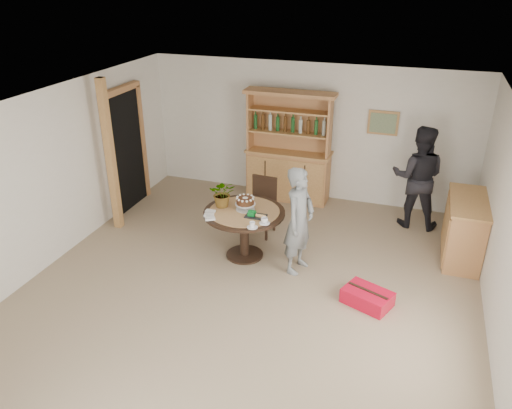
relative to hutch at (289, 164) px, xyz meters
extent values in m
plane|color=#9E886C|center=(0.30, -3.24, -0.69)|extent=(7.00, 7.00, 0.00)
cube|color=white|center=(0.30, 0.26, 0.56)|extent=(6.00, 0.04, 2.50)
cube|color=white|center=(-2.70, -3.24, 0.56)|extent=(0.04, 7.00, 2.50)
cube|color=white|center=(3.30, -3.24, 0.56)|extent=(0.04, 7.00, 2.50)
cube|color=white|center=(0.30, -3.24, 1.81)|extent=(6.00, 7.00, 0.04)
cube|color=tan|center=(1.60, 0.23, 0.86)|extent=(0.52, 0.03, 0.42)
cube|color=#59724C|center=(1.60, 0.21, 0.86)|extent=(0.44, 0.02, 0.34)
cube|color=black|center=(-2.64, -1.24, 0.36)|extent=(0.10, 0.90, 2.10)
cube|color=tan|center=(-2.62, -1.74, 0.36)|extent=(0.12, 0.10, 2.10)
cube|color=tan|center=(-2.62, -0.74, 0.36)|extent=(0.12, 0.10, 2.10)
cube|color=tan|center=(-2.62, -1.24, 1.44)|extent=(0.12, 1.10, 0.10)
cube|color=tan|center=(-2.40, -2.04, 0.56)|extent=(0.12, 0.12, 2.50)
cube|color=tan|center=(0.00, 0.00, -0.24)|extent=(1.50, 0.50, 0.90)
cube|color=tan|center=(0.00, 0.00, 0.23)|extent=(1.56, 0.54, 0.04)
cube|color=tan|center=(0.00, 0.10, 0.78)|extent=(1.50, 0.04, 1.06)
cube|color=tan|center=(-0.73, -0.05, 0.78)|extent=(0.04, 0.34, 1.06)
cube|color=tan|center=(0.73, -0.05, 0.78)|extent=(0.04, 0.34, 1.06)
cube|color=tan|center=(0.00, -0.05, 0.61)|extent=(1.44, 0.32, 0.03)
cube|color=tan|center=(0.00, -0.05, 1.01)|extent=(1.44, 0.32, 0.03)
cube|color=tan|center=(0.00, -0.05, 1.32)|extent=(1.62, 0.40, 0.06)
cylinder|color=#194C1E|center=(-0.56, -0.05, 0.77)|extent=(0.07, 0.07, 0.28)
cylinder|color=#4C2D14|center=(-0.40, -0.05, 0.77)|extent=(0.07, 0.07, 0.28)
cylinder|color=#B2BFB2|center=(-0.24, -0.05, 0.77)|extent=(0.07, 0.07, 0.28)
cylinder|color=#194C1E|center=(-0.08, -0.05, 0.77)|extent=(0.07, 0.07, 0.28)
cylinder|color=#4C2D14|center=(0.08, -0.05, 0.77)|extent=(0.07, 0.07, 0.28)
cylinder|color=#B2BFB2|center=(0.24, -0.05, 0.77)|extent=(0.07, 0.07, 0.28)
cylinder|color=#194C1E|center=(0.40, -0.05, 0.77)|extent=(0.07, 0.07, 0.28)
cylinder|color=#4C2D14|center=(0.56, -0.05, 0.77)|extent=(0.07, 0.07, 0.28)
cube|color=tan|center=(3.04, -1.24, -0.24)|extent=(0.50, 1.20, 0.90)
cube|color=tan|center=(3.04, -1.24, 0.23)|extent=(0.54, 1.26, 0.04)
cylinder|color=black|center=(-0.06, -2.26, 0.04)|extent=(1.20, 1.20, 0.04)
cylinder|color=black|center=(-0.06, -2.26, -0.33)|extent=(0.14, 0.14, 0.70)
cylinder|color=black|center=(-0.06, -2.26, -0.67)|extent=(0.56, 0.56, 0.03)
cylinder|color=#AC8354|center=(-0.06, -2.26, 0.07)|extent=(1.04, 1.04, 0.01)
cube|color=black|center=(-0.06, -1.51, -0.24)|extent=(0.45, 0.45, 0.04)
cube|color=black|center=(-0.05, -1.32, 0.01)|extent=(0.42, 0.06, 0.46)
cube|color=black|center=(-0.05, -1.32, 0.23)|extent=(0.42, 0.07, 0.05)
cube|color=black|center=(-0.25, -1.67, -0.47)|extent=(0.03, 0.04, 0.44)
cube|color=black|center=(0.11, -1.70, -0.47)|extent=(0.03, 0.04, 0.44)
cube|color=black|center=(-0.23, -1.32, -0.47)|extent=(0.03, 0.04, 0.44)
cube|color=black|center=(0.13, -1.34, -0.47)|extent=(0.03, 0.04, 0.44)
cylinder|color=white|center=(-0.06, -2.21, 0.08)|extent=(0.28, 0.28, 0.01)
cylinder|color=white|center=(-0.06, -2.21, 0.12)|extent=(0.05, 0.05, 0.08)
cylinder|color=white|center=(-0.06, -2.21, 0.16)|extent=(0.30, 0.30, 0.01)
cylinder|color=#442813|center=(-0.06, -2.21, 0.21)|extent=(0.26, 0.26, 0.09)
cylinder|color=white|center=(-0.06, -2.21, 0.26)|extent=(0.08, 0.08, 0.01)
sphere|color=white|center=(0.06, -2.21, 0.26)|extent=(0.04, 0.04, 0.04)
sphere|color=white|center=(0.05, -2.15, 0.26)|extent=(0.04, 0.04, 0.04)
sphere|color=white|center=(0.00, -2.10, 0.26)|extent=(0.04, 0.04, 0.04)
sphere|color=white|center=(-0.06, -2.09, 0.26)|extent=(0.04, 0.04, 0.04)
sphere|color=white|center=(-0.12, -2.10, 0.26)|extent=(0.04, 0.04, 0.04)
sphere|color=white|center=(-0.16, -2.15, 0.26)|extent=(0.04, 0.04, 0.04)
sphere|color=white|center=(-0.18, -2.21, 0.26)|extent=(0.04, 0.04, 0.04)
sphere|color=white|center=(-0.16, -2.27, 0.26)|extent=(0.04, 0.04, 0.04)
sphere|color=white|center=(-0.12, -2.31, 0.26)|extent=(0.04, 0.04, 0.04)
sphere|color=white|center=(-0.06, -2.33, 0.26)|extent=(0.04, 0.04, 0.04)
sphere|color=white|center=(0.00, -2.31, 0.26)|extent=(0.04, 0.04, 0.04)
sphere|color=white|center=(0.05, -2.27, 0.26)|extent=(0.04, 0.04, 0.04)
imported|color=#3F7233|center=(-0.41, -2.21, 0.28)|extent=(0.47, 0.44, 0.42)
cube|color=black|center=(0.16, -2.38, 0.08)|extent=(0.30, 0.20, 0.01)
cube|color=#0D782A|center=(0.10, -2.38, 0.11)|extent=(0.10, 0.10, 0.06)
cube|color=#0D782A|center=(0.10, -2.38, 0.15)|extent=(0.11, 0.02, 0.01)
cylinder|color=white|center=(0.34, -2.54, 0.08)|extent=(0.15, 0.15, 0.01)
imported|color=white|center=(0.34, -2.54, 0.12)|extent=(0.10, 0.10, 0.08)
cylinder|color=white|center=(0.22, -2.71, 0.08)|extent=(0.15, 0.15, 0.01)
imported|color=white|center=(0.22, -2.71, 0.12)|extent=(0.08, 0.08, 0.07)
cube|color=white|center=(-0.51, -2.46, 0.09)|extent=(0.14, 0.08, 0.03)
cube|color=white|center=(-0.48, -2.58, 0.09)|extent=(0.16, 0.11, 0.03)
cube|color=white|center=(-0.42, -2.68, 0.09)|extent=(0.16, 0.14, 0.03)
imported|color=slate|center=(0.79, -2.36, 0.10)|extent=(0.50, 0.65, 1.57)
imported|color=black|center=(2.29, -0.38, 0.18)|extent=(0.85, 0.66, 1.73)
cube|color=red|center=(1.86, -2.89, -0.59)|extent=(0.71, 0.60, 0.20)
cube|color=black|center=(1.86, -2.89, -0.48)|extent=(0.53, 0.25, 0.01)
camera|label=1|loc=(2.19, -8.39, 3.29)|focal=35.00mm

